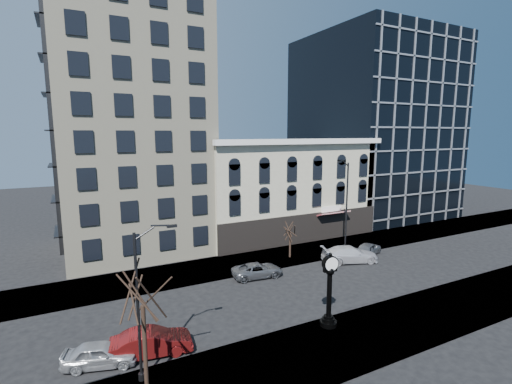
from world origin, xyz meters
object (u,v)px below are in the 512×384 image
street_clock (329,293)px  car_near_a (101,354)px  street_lamp_near (148,262)px  car_near_b (151,342)px

street_clock → car_near_a: 14.58m
street_lamp_near → car_near_a: bearing=135.9°
car_near_a → car_near_b: bearing=-78.5°
street_lamp_near → car_near_a: size_ratio=2.07×
street_clock → car_near_a: bearing=177.7°
car_near_b → street_clock: bearing=-92.3°
street_clock → car_near_b: (-11.44, 2.28, -1.67)m
street_clock → street_lamp_near: street_lamp_near is taller
street_clock → car_near_b: 11.79m
street_clock → car_near_a: (-14.26, 2.52, -1.76)m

